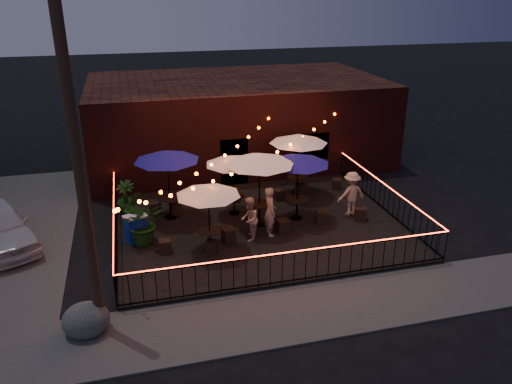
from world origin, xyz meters
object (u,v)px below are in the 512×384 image
cafe_table_3 (233,161)px  cooler (136,228)px  cafe_table_4 (298,160)px  cafe_table_5 (299,139)px  cafe_table_1 (167,157)px  utility_pole (81,185)px  cafe_table_2 (260,160)px  boulder (86,320)px  cafe_table_0 (208,191)px

cafe_table_3 → cooler: (-3.67, -1.32, -1.64)m
cafe_table_3 → cafe_table_4: bearing=-25.3°
cafe_table_5 → cafe_table_1: bearing=-170.0°
utility_pole → cafe_table_2: size_ratio=2.93×
cooler → boulder: bearing=-130.1°
cafe_table_0 → boulder: bearing=-139.2°
cafe_table_0 → cafe_table_1: (-1.00, 2.84, 0.31)m
cafe_table_1 → cafe_table_2: (3.05, -1.43, 0.10)m
cafe_table_5 → cooler: (-6.59, -2.50, -1.88)m
cafe_table_1 → cafe_table_4: 4.70m
cafe_table_0 → cafe_table_3: cafe_table_3 is taller
cafe_table_3 → cafe_table_4: cafe_table_4 is taller
cooler → boulder: (-1.42, -4.48, -0.23)m
utility_pole → cafe_table_2: bearing=39.9°
utility_pole → cafe_table_1: utility_pole is taller
utility_pole → cafe_table_4: utility_pole is taller
utility_pole → cafe_table_5: size_ratio=2.83×
cafe_table_1 → cafe_table_3: (2.37, -0.25, -0.28)m
cafe_table_1 → cafe_table_3: 2.40m
cafe_table_4 → boulder: 8.92m
cafe_table_0 → cafe_table_3: (1.37, 2.59, 0.03)m
utility_pole → boulder: utility_pole is taller
cafe_table_1 → cafe_table_0: bearing=-70.6°
utility_pole → cafe_table_5: 10.42m
cafe_table_1 → boulder: 6.97m
cafe_table_4 → cafe_table_3: bearing=154.7°
cooler → cafe_table_1: bearing=27.9°
cafe_table_5 → boulder: bearing=-138.9°
cafe_table_3 → cafe_table_4: size_ratio=1.00×
cafe_table_0 → cafe_table_5: cafe_table_5 is taller
cafe_table_5 → boulder: 10.83m
cafe_table_1 → boulder: bearing=-114.2°
cafe_table_0 → boulder: cafe_table_0 is taller
cooler → cafe_table_4: bearing=-19.5°
cafe_table_1 → cooler: (-1.30, -1.57, -1.92)m
cafe_table_4 → cafe_table_1: bearing=164.4°
cafe_table_0 → cafe_table_2: 2.51m
cafe_table_4 → boulder: cafe_table_4 is taller
cafe_table_1 → cafe_table_2: bearing=-25.2°
utility_pole → cafe_table_5: utility_pole is taller
cafe_table_2 → cafe_table_3: 1.41m
cafe_table_1 → cafe_table_2: size_ratio=0.99×
cafe_table_1 → cafe_table_2: 3.37m
cafe_table_2 → cafe_table_4: size_ratio=1.09×
cafe_table_2 → boulder: size_ratio=2.65×
boulder → cafe_table_3: bearing=48.8°
cafe_table_3 → boulder: cafe_table_3 is taller
cafe_table_2 → cafe_table_4: bearing=6.6°
boulder → cafe_table_5: bearing=41.1°
cafe_table_2 → cafe_table_3: bearing=119.5°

